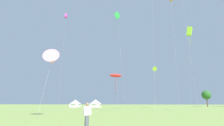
# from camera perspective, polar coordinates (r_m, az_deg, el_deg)

# --- Properties ---
(kite_lime_diamond) EXTENTS (2.02, 2.41, 15.26)m
(kite_lime_diamond) POSITION_cam_1_polar(r_m,az_deg,el_deg) (66.87, 13.94, -2.08)
(kite_lime_diamond) COLOR #99DB2D
(kite_lime_diamond) RESTS_ON ground
(kite_red_parafoil) EXTENTS (3.18, 2.64, 8.32)m
(kite_red_parafoil) POSITION_cam_1_polar(r_m,az_deg,el_deg) (39.50, 1.23, -4.20)
(kite_red_parafoil) COLOR red
(kite_red_parafoil) RESTS_ON ground
(kite_pink_delta) EXTENTS (2.80, 3.53, 8.86)m
(kite_pink_delta) POSITION_cam_1_polar(r_m,az_deg,el_deg) (24.90, -19.22, 1.14)
(kite_pink_delta) COLOR pink
(kite_pink_delta) RESTS_ON ground
(kite_green_diamond) EXTENTS (2.87, 3.17, 26.61)m
(kite_green_diamond) POSITION_cam_1_polar(r_m,az_deg,el_deg) (49.43, 1.77, 14.97)
(kite_green_diamond) COLOR green
(kite_green_diamond) RESTS_ON ground
(kite_lime_box) EXTENTS (3.14, 1.89, 24.54)m
(kite_lime_box) POSITION_cam_1_polar(r_m,az_deg,el_deg) (58.69, 24.21, 9.54)
(kite_lime_box) COLOR #99DB2D
(kite_lime_box) RESTS_ON ground
(kite_magenta_box) EXTENTS (1.26, 3.21, 37.58)m
(kite_magenta_box) POSITION_cam_1_polar(r_m,az_deg,el_deg) (75.73, -15.01, 14.75)
(kite_magenta_box) COLOR #E02DA3
(kite_magenta_box) RESTS_ON ground
(person_spectator) EXTENTS (0.57, 0.28, 1.73)m
(person_spectator) POSITION_cam_1_polar(r_m,az_deg,el_deg) (12.02, -8.30, -17.01)
(person_spectator) COLOR #565B66
(person_spectator) RESTS_ON ground
(festival_tent_right) EXTENTS (4.54, 4.54, 2.95)m
(festival_tent_right) POSITION_cam_1_polar(r_m,az_deg,el_deg) (72.17, -12.02, -12.86)
(festival_tent_right) COLOR white
(festival_tent_right) RESTS_ON ground
(festival_tent_left) EXTENTS (4.63, 4.63, 3.01)m
(festival_tent_left) POSITION_cam_1_polar(r_m,az_deg,el_deg) (69.70, -5.46, -13.05)
(festival_tent_left) COLOR white
(festival_tent_left) RESTS_ON ground
(tree_distant_left) EXTENTS (4.15, 4.15, 7.43)m
(tree_distant_left) POSITION_cam_1_polar(r_m,az_deg,el_deg) (92.68, 28.75, -9.26)
(tree_distant_left) COLOR brown
(tree_distant_left) RESTS_ON ground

